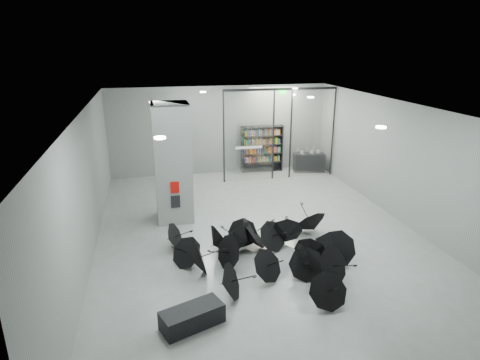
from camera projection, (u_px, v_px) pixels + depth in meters
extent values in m
plane|color=gray|center=(260.00, 236.00, 13.08)|extent=(14.00, 14.00, 0.00)
cube|color=gray|center=(262.00, 109.00, 11.81)|extent=(10.00, 14.00, 0.02)
cube|color=slate|center=(220.00, 130.00, 18.92)|extent=(10.00, 0.02, 4.00)
cube|color=slate|center=(390.00, 320.00, 5.97)|extent=(10.00, 0.02, 4.00)
cube|color=slate|center=(86.00, 188.00, 11.39)|extent=(0.02, 14.00, 4.00)
cube|color=slate|center=(408.00, 165.00, 13.50)|extent=(0.02, 14.00, 4.00)
cube|color=slate|center=(172.00, 163.00, 13.77)|extent=(1.20, 1.20, 4.00)
cube|color=#A50A07|center=(175.00, 187.00, 13.40)|extent=(0.28, 0.04, 0.38)
cube|color=black|center=(176.00, 202.00, 13.56)|extent=(0.30, 0.03, 0.42)
cube|color=#0CE533|center=(283.00, 93.00, 17.28)|extent=(0.30, 0.06, 0.15)
cube|color=silver|center=(249.00, 136.00, 17.74)|extent=(2.20, 0.02, 3.95)
cube|color=silver|center=(312.00, 133.00, 18.35)|extent=(2.00, 0.02, 3.95)
cube|color=black|center=(224.00, 137.00, 17.51)|extent=(0.06, 0.06, 4.00)
cube|color=black|center=(273.00, 135.00, 17.98)|extent=(0.06, 0.06, 4.00)
cube|color=black|center=(291.00, 134.00, 18.14)|extent=(0.06, 0.06, 4.00)
cube|color=black|center=(333.00, 132.00, 18.56)|extent=(0.06, 0.06, 4.00)
cube|color=black|center=(281.00, 89.00, 17.42)|extent=(5.00, 0.08, 0.10)
cube|color=black|center=(192.00, 317.00, 8.87)|extent=(1.46, 1.01, 0.43)
cube|color=black|center=(309.00, 162.00, 19.52)|extent=(1.55, 0.91, 0.87)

